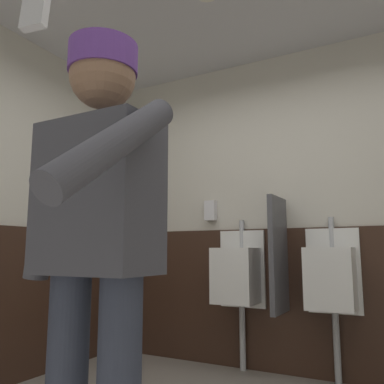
% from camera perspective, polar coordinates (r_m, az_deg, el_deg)
% --- Properties ---
extents(wall_back, '(4.22, 0.12, 2.71)m').
position_cam_1_polar(wall_back, '(3.50, 14.22, -1.99)').
color(wall_back, beige).
rests_on(wall_back, ground_plane).
extents(wainscot_band_back, '(3.62, 0.03, 1.16)m').
position_cam_1_polar(wainscot_band_back, '(3.43, 14.39, -14.81)').
color(wainscot_band_back, '#382319').
rests_on(wainscot_band_back, ground_plane).
extents(urinal_left, '(0.40, 0.34, 1.24)m').
position_cam_1_polar(urinal_left, '(3.40, 6.55, -11.74)').
color(urinal_left, white).
rests_on(urinal_left, ground_plane).
extents(urinal_middle, '(0.40, 0.34, 1.24)m').
position_cam_1_polar(urinal_middle, '(3.20, 19.38, -11.52)').
color(urinal_middle, white).
rests_on(urinal_middle, ground_plane).
extents(privacy_divider_panel, '(0.04, 0.40, 0.90)m').
position_cam_1_polar(privacy_divider_panel, '(3.21, 12.33, -8.70)').
color(privacy_divider_panel, '#4C4C51').
extents(person, '(0.63, 0.60, 1.72)m').
position_cam_1_polar(person, '(1.39, -13.70, -5.94)').
color(person, '#2D3342').
rests_on(person, ground_plane).
extents(cell_phone, '(0.06, 0.04, 0.11)m').
position_cam_1_polar(cell_phone, '(1.01, -21.53, 23.57)').
color(cell_phone, silver).
extents(soap_dispenser, '(0.10, 0.07, 0.18)m').
position_cam_1_polar(soap_dispenser, '(3.65, 2.69, -2.68)').
color(soap_dispenser, silver).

